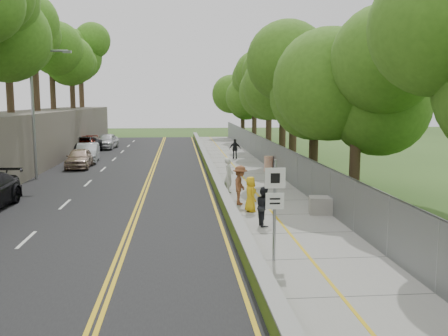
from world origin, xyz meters
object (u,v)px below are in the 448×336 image
object	(u,v)px
signpost	(275,199)
person_far	(235,149)
construction_barrel	(269,164)
painter_0	(250,194)
streetlight	(37,104)
concrete_block	(322,205)

from	to	relation	value
signpost	person_far	distance (m)	26.44
signpost	construction_barrel	world-z (taller)	signpost
signpost	painter_0	world-z (taller)	signpost
construction_barrel	person_far	world-z (taller)	person_far
streetlight	signpost	xyz separation A→B (m)	(11.51, -17.02, -2.68)
painter_0	person_far	distance (m)	19.71
streetlight	construction_barrel	xyz separation A→B (m)	(14.76, 2.00, -4.08)
signpost	concrete_block	xyz separation A→B (m)	(3.25, 6.02, -1.55)
streetlight	concrete_block	distance (m)	18.89
streetlight	signpost	size ratio (longest dim) A/B	2.58
concrete_block	person_far	world-z (taller)	person_far
concrete_block	painter_0	distance (m)	3.13
painter_0	concrete_block	bearing A→B (deg)	-117.39
person_far	concrete_block	bearing A→B (deg)	103.24
construction_barrel	concrete_block	world-z (taller)	construction_barrel
streetlight	construction_barrel	distance (m)	15.44
signpost	person_far	xyz separation A→B (m)	(1.75, 26.36, -1.09)
streetlight	construction_barrel	bearing A→B (deg)	7.72
painter_0	person_far	world-z (taller)	person_far
construction_barrel	streetlight	bearing A→B (deg)	-172.28
construction_barrel	concrete_block	size ratio (longest dim) A/B	0.94
streetlight	person_far	bearing A→B (deg)	35.17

